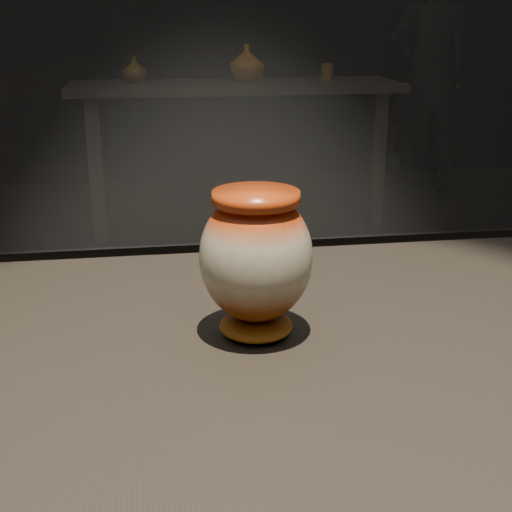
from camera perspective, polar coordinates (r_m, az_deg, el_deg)
The scene contains 6 objects.
main_vase at distance 0.90m, azimuth 0.00°, elevation -0.21°, with size 0.17×0.17×0.19m.
back_shelf at distance 4.47m, azimuth -1.62°, elevation 10.36°, with size 2.00×0.60×0.90m.
back_vase_left at distance 4.45m, azimuth -9.70°, elevation 14.46°, with size 0.14×0.14×0.15m, color brown.
back_vase_mid at distance 4.46m, azimuth -0.74°, elevation 15.16°, with size 0.21×0.21×0.22m, color #722F0A.
back_vase_right at distance 4.55m, azimuth 5.68°, elevation 14.43°, with size 0.07×0.07×0.10m, color brown.
visitor at distance 5.52m, azimuth 13.61°, elevation 13.70°, with size 0.62×0.41×1.70m, color black.
Camera 1 is at (0.04, -0.79, 1.30)m, focal length 50.00 mm.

